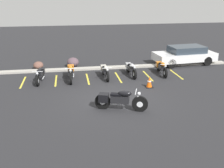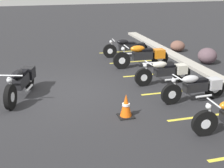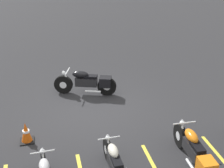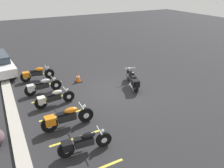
# 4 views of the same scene
# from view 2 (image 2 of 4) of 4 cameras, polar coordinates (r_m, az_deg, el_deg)

# --- Properties ---
(ground) EXTENTS (60.00, 60.00, 0.00)m
(ground) POSITION_cam_2_polar(r_m,az_deg,el_deg) (9.81, -9.69, -1.68)
(ground) COLOR #262628
(motorcycle_black_featured) EXTENTS (2.25, 1.01, 0.92)m
(motorcycle_black_featured) POSITION_cam_2_polar(r_m,az_deg,el_deg) (9.66, -16.23, 0.54)
(motorcycle_black_featured) COLOR black
(motorcycle_black_featured) RESTS_ON ground
(parked_bike_0) EXTENTS (0.57, 2.02, 0.80)m
(parked_bike_0) POSITION_cam_2_polar(r_m,az_deg,el_deg) (13.93, 2.92, 6.69)
(parked_bike_0) COLOR black
(parked_bike_0) RESTS_ON ground
(parked_bike_1) EXTENTS (0.63, 2.26, 0.89)m
(parked_bike_1) POSITION_cam_2_polar(r_m,az_deg,el_deg) (12.35, 5.86, 5.19)
(parked_bike_1) COLOR black
(parked_bike_1) RESTS_ON ground
(parked_bike_2) EXTENTS (0.56, 2.01, 0.79)m
(parked_bike_2) POSITION_cam_2_polar(r_m,az_deg,el_deg) (10.56, 9.84, 2.25)
(parked_bike_2) COLOR black
(parked_bike_2) RESTS_ON ground
(parked_bike_3) EXTENTS (0.57, 2.04, 0.80)m
(parked_bike_3) POSITION_cam_2_polar(r_m,az_deg,el_deg) (9.29, 15.28, -0.52)
(parked_bike_3) COLOR black
(parked_bike_3) RESTS_ON ground
(concrete_curb) EXTENTS (18.00, 0.50, 0.12)m
(concrete_curb) POSITION_cam_2_polar(r_m,az_deg,el_deg) (11.62, 18.26, 1.27)
(concrete_curb) COLOR #A8A399
(concrete_curb) RESTS_ON ground
(landscape_rock_0) EXTENTS (0.83, 0.80, 0.65)m
(landscape_rock_0) POSITION_cam_2_polar(r_m,az_deg,el_deg) (13.44, 17.04, 4.95)
(landscape_rock_0) COLOR #564249
(landscape_rock_0) RESTS_ON ground
(landscape_rock_1) EXTENTS (0.92, 0.93, 0.52)m
(landscape_rock_1) POSITION_cam_2_polar(r_m,az_deg,el_deg) (15.31, 11.91, 6.82)
(landscape_rock_1) COLOR brown
(landscape_rock_1) RESTS_ON ground
(traffic_cone) EXTENTS (0.40, 0.40, 0.62)m
(traffic_cone) POSITION_cam_2_polar(r_m,az_deg,el_deg) (8.01, 2.57, -4.09)
(traffic_cone) COLOR black
(traffic_cone) RESTS_ON ground
(stall_line_0) EXTENTS (0.10, 2.10, 0.00)m
(stall_line_0) POSITION_cam_2_polar(r_m,az_deg,el_deg) (14.95, 1.61, 5.92)
(stall_line_0) COLOR gold
(stall_line_0) RESTS_ON ground
(stall_line_1) EXTENTS (0.10, 2.10, 0.00)m
(stall_line_1) POSITION_cam_2_polar(r_m,az_deg,el_deg) (13.24, 3.97, 4.11)
(stall_line_1) COLOR gold
(stall_line_1) RESTS_ON ground
(stall_line_2) EXTENTS (0.10, 2.10, 0.00)m
(stall_line_2) POSITION_cam_2_polar(r_m,az_deg,el_deg) (11.57, 7.01, 1.75)
(stall_line_2) COLOR gold
(stall_line_2) RESTS_ON ground
(stall_line_3) EXTENTS (0.10, 2.10, 0.00)m
(stall_line_3) POSITION_cam_2_polar(r_m,az_deg,el_deg) (9.98, 11.04, -1.39)
(stall_line_3) COLOR gold
(stall_line_3) RESTS_ON ground
(stall_line_4) EXTENTS (0.10, 2.10, 0.00)m
(stall_line_4) POSITION_cam_2_polar(r_m,az_deg,el_deg) (8.49, 16.56, -5.66)
(stall_line_4) COLOR gold
(stall_line_4) RESTS_ON ground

